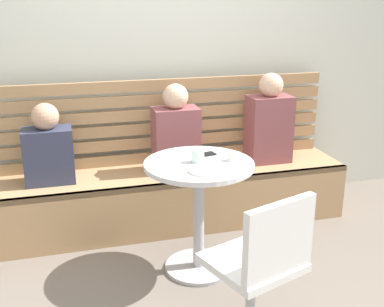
{
  "coord_description": "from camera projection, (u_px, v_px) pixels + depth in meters",
  "views": [
    {
      "loc": [
        -0.76,
        -2.1,
        1.69
      ],
      "look_at": [
        0.0,
        0.66,
        0.75
      ],
      "focal_mm": 44.16,
      "sensor_mm": 36.0,
      "label": 1
    }
  ],
  "objects": [
    {
      "name": "person_adult",
      "position": [
        269.0,
        123.0,
        3.74
      ],
      "size": [
        0.34,
        0.22,
        0.71
      ],
      "color": "brown",
      "rests_on": "booth_bench"
    },
    {
      "name": "cup_espresso_small",
      "position": [
        232.0,
        156.0,
        2.91
      ],
      "size": [
        0.06,
        0.06,
        0.05
      ],
      "primitive_type": "cylinder",
      "color": "silver",
      "rests_on": "cafe_table"
    },
    {
      "name": "booth_bench",
      "position": [
        173.0,
        197.0,
        3.67
      ],
      "size": [
        2.7,
        0.52,
        0.44
      ],
      "color": "tan",
      "rests_on": "ground"
    },
    {
      "name": "person_child_middle",
      "position": [
        176.0,
        133.0,
        3.55
      ],
      "size": [
        0.34,
        0.22,
        0.66
      ],
      "color": "brown",
      "rests_on": "booth_bench"
    },
    {
      "name": "phone_on_table",
      "position": [
        205.0,
        154.0,
        3.02
      ],
      "size": [
        0.15,
        0.1,
        0.01
      ],
      "primitive_type": "cube",
      "rotation": [
        0.0,
        0.0,
        1.77
      ],
      "color": "black",
      "rests_on": "cafe_table"
    },
    {
      "name": "person_child_left",
      "position": [
        48.0,
        148.0,
        3.32
      ],
      "size": [
        0.34,
        0.22,
        0.58
      ],
      "color": "#333851",
      "rests_on": "booth_bench"
    },
    {
      "name": "booth_backrest",
      "position": [
        165.0,
        121.0,
        3.72
      ],
      "size": [
        2.65,
        0.04,
        0.67
      ],
      "color": "#A68157",
      "rests_on": "booth_bench"
    },
    {
      "name": "plate_small",
      "position": [
        203.0,
        171.0,
        2.72
      ],
      "size": [
        0.17,
        0.17,
        0.01
      ],
      "primitive_type": "cylinder",
      "color": "white",
      "rests_on": "cafe_table"
    },
    {
      "name": "white_chair",
      "position": [
        261.0,
        269.0,
        2.25
      ],
      "size": [
        0.51,
        0.51,
        0.85
      ],
      "color": "#ADADB2",
      "rests_on": "ground"
    },
    {
      "name": "cafe_table",
      "position": [
        199.0,
        196.0,
        2.95
      ],
      "size": [
        0.68,
        0.68,
        0.74
      ],
      "color": "#ADADB2",
      "rests_on": "ground"
    },
    {
      "name": "back_wall",
      "position": [
        158.0,
        31.0,
        3.7
      ],
      "size": [
        5.2,
        0.1,
        2.9
      ],
      "primitive_type": "cube",
      "color": "silver",
      "rests_on": "ground"
    },
    {
      "name": "cup_glass_short",
      "position": [
        198.0,
        156.0,
        2.88
      ],
      "size": [
        0.08,
        0.08,
        0.08
      ],
      "primitive_type": "cylinder",
      "color": "silver",
      "rests_on": "cafe_table"
    }
  ]
}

